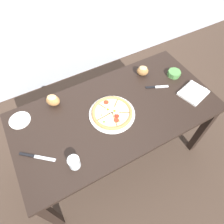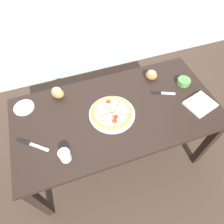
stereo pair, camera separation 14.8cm
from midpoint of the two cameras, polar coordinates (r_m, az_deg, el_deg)
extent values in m
plane|color=#3D2D23|center=(2.16, 2.99, -11.52)|extent=(12.00, 12.00, 0.00)
cube|color=black|center=(1.53, 4.13, -0.34)|extent=(1.57, 0.79, 0.03)
cube|color=black|center=(1.71, -17.46, -23.64)|extent=(0.06, 0.06, 0.71)
cube|color=black|center=(2.02, 27.33, -8.40)|extent=(0.06, 0.06, 0.71)
cube|color=black|center=(2.01, -20.38, -4.41)|extent=(0.06, 0.06, 0.71)
cube|color=black|center=(2.28, 17.76, 5.96)|extent=(0.06, 0.06, 0.71)
cylinder|color=white|center=(1.50, 2.82, -0.73)|extent=(0.34, 0.34, 0.01)
cylinder|color=#E5C684|center=(1.49, 2.84, -0.47)|extent=(0.31, 0.31, 0.01)
cylinder|color=beige|center=(1.48, 2.85, -0.30)|extent=(0.27, 0.27, 0.00)
torus|color=#B27A42|center=(1.48, 2.85, -0.28)|extent=(0.31, 0.31, 0.02)
cube|color=#472D19|center=(1.48, 5.41, -0.67)|extent=(0.12, 0.07, 0.00)
cube|color=#472D19|center=(1.52, 4.03, 1.54)|extent=(0.10, 0.09, 0.00)
cube|color=#472D19|center=(1.51, 1.07, 1.27)|extent=(0.06, 0.12, 0.00)
cube|color=#472D19|center=(1.46, 0.50, -1.15)|extent=(0.13, 0.02, 0.00)
cube|color=#472D19|center=(1.44, 3.24, -2.41)|extent=(0.03, 0.13, 0.00)
cylinder|color=red|center=(1.54, 1.70, 2.81)|extent=(0.04, 0.04, 0.00)
cylinder|color=red|center=(1.44, 3.71, -2.72)|extent=(0.04, 0.04, 0.00)
cylinder|color=red|center=(1.46, 4.00, -1.56)|extent=(0.04, 0.04, 0.00)
ellipsoid|color=white|center=(1.48, 3.88, 0.08)|extent=(0.06, 0.08, 0.01)
sphere|color=orange|center=(1.47, 3.61, -0.01)|extent=(0.02, 0.02, 0.02)
ellipsoid|color=white|center=(1.49, 2.11, 0.60)|extent=(0.07, 0.06, 0.01)
sphere|color=orange|center=(1.48, 1.77, 0.68)|extent=(0.02, 0.02, 0.02)
cylinder|color=#386B23|center=(1.54, 1.87, 3.10)|extent=(0.01, 0.01, 0.00)
cylinder|color=#477A2D|center=(1.43, 4.56, -3.10)|extent=(0.01, 0.01, 0.00)
cylinder|color=#386B23|center=(1.43, 0.10, -2.65)|extent=(0.01, 0.01, 0.00)
cylinder|color=#2D5B1E|center=(1.47, -0.30, -0.63)|extent=(0.01, 0.01, 0.00)
cylinder|color=#4C8442|center=(1.82, 22.05, 7.91)|extent=(0.10, 0.10, 0.05)
cylinder|color=beige|center=(1.81, 22.10, 8.04)|extent=(0.08, 0.08, 0.03)
cylinder|color=#4C8442|center=(1.85, 23.35, 8.21)|extent=(0.01, 0.01, 0.04)
cylinder|color=#4C8442|center=(1.85, 22.38, 8.92)|extent=(0.01, 0.01, 0.04)
cylinder|color=#4C8442|center=(1.84, 21.21, 9.05)|extent=(0.01, 0.01, 0.04)
cylinder|color=#4C8442|center=(1.81, 20.51, 8.50)|extent=(0.01, 0.01, 0.04)
cylinder|color=#4C8442|center=(1.79, 20.70, 7.59)|extent=(0.01, 0.01, 0.04)
cylinder|color=#4C8442|center=(1.78, 21.70, 6.85)|extent=(0.01, 0.01, 0.04)
cylinder|color=#4C8442|center=(1.79, 22.90, 6.74)|extent=(0.01, 0.01, 0.04)
cylinder|color=#4C8442|center=(1.82, 23.57, 7.31)|extent=(0.01, 0.01, 0.04)
cube|color=white|center=(1.72, 26.17, 1.86)|extent=(0.25, 0.23, 0.02)
cube|color=white|center=(1.71, 26.38, 2.23)|extent=(0.21, 0.20, 0.02)
ellipsoid|color=olive|center=(1.76, 13.56, 10.02)|extent=(0.12, 0.12, 0.08)
ellipsoid|color=tan|center=(1.74, 13.78, 10.83)|extent=(0.09, 0.08, 0.02)
ellipsoid|color=#A3703D|center=(1.61, -12.78, 5.14)|extent=(0.13, 0.13, 0.09)
ellipsoid|color=tan|center=(1.58, -13.03, 6.01)|extent=(0.09, 0.09, 0.03)
cube|color=silver|center=(1.42, -17.30, -9.79)|extent=(0.12, 0.11, 0.01)
cube|color=black|center=(1.48, -21.36, -7.99)|extent=(0.09, 0.08, 0.01)
cube|color=silver|center=(1.71, 18.18, 4.91)|extent=(0.11, 0.06, 0.01)
cube|color=black|center=(1.68, 15.03, 5.23)|extent=(0.08, 0.05, 0.01)
cylinder|color=white|center=(1.31, -10.14, -12.39)|extent=(0.08, 0.08, 0.08)
cylinder|color=silver|center=(1.33, -10.04, -12.68)|extent=(0.07, 0.07, 0.05)
cylinder|color=white|center=(1.65, -21.55, 1.02)|extent=(0.15, 0.15, 0.01)
camera|label=1|loc=(0.07, -87.13, 3.99)|focal=32.00mm
camera|label=2|loc=(0.07, 92.87, -3.99)|focal=32.00mm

